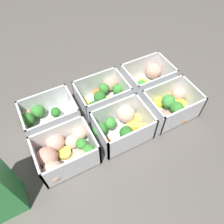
{
  "coord_description": "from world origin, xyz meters",
  "views": [
    {
      "loc": [
        0.17,
        0.33,
        0.51
      ],
      "look_at": [
        0.0,
        0.0,
        0.03
      ],
      "focal_mm": 35.0,
      "sensor_mm": 36.0,
      "label": 1
    }
  ],
  "objects": [
    {
      "name": "container_near_right",
      "position": [
        0.18,
        -0.06,
        0.03
      ],
      "size": [
        0.15,
        0.13,
        0.08
      ],
      "color": "white",
      "rests_on": "ground_plane"
    },
    {
      "name": "container_far_center",
      "position": [
        -0.0,
        0.05,
        0.03
      ],
      "size": [
        0.15,
        0.12,
        0.08
      ],
      "color": "white",
      "rests_on": "ground_plane"
    },
    {
      "name": "ground_plane",
      "position": [
        0.0,
        0.0,
        0.0
      ],
      "size": [
        4.0,
        4.0,
        0.0
      ],
      "primitive_type": "plane",
      "color": "#56514C"
    },
    {
      "name": "container_far_right",
      "position": [
        0.16,
        0.06,
        0.03
      ],
      "size": [
        0.15,
        0.14,
        0.08
      ],
      "color": "white",
      "rests_on": "ground_plane"
    },
    {
      "name": "container_near_center",
      "position": [
        -0.01,
        -0.07,
        0.03
      ],
      "size": [
        0.16,
        0.13,
        0.08
      ],
      "color": "white",
      "rests_on": "ground_plane"
    },
    {
      "name": "container_far_left",
      "position": [
        -0.16,
        0.06,
        0.03
      ],
      "size": [
        0.16,
        0.12,
        0.08
      ],
      "color": "white",
      "rests_on": "ground_plane"
    },
    {
      "name": "container_near_left",
      "position": [
        -0.17,
        -0.06,
        0.03
      ],
      "size": [
        0.15,
        0.12,
        0.08
      ],
      "color": "white",
      "rests_on": "ground_plane"
    }
  ]
}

